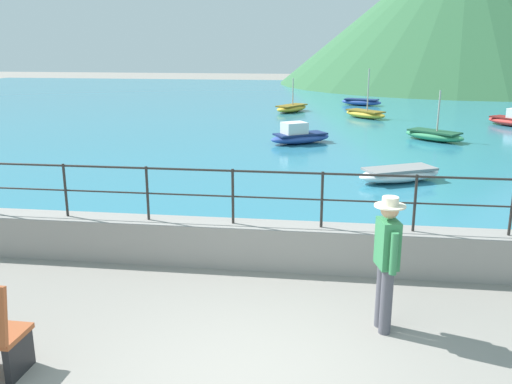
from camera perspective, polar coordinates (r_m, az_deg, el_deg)
name	(u,v)px	position (r m, az deg, el deg)	size (l,w,h in m)	color
ground_plane	(247,381)	(6.28, -0.98, -18.94)	(120.00, 120.00, 0.00)	gray
promenade_wall	(276,246)	(8.95, 2.13, -5.56)	(20.00, 0.56, 0.70)	gray
railing	(277,188)	(8.66, 2.19, 0.38)	(18.44, 0.04, 0.90)	#282623
lake_water	(317,107)	(31.18, 6.32, 8.70)	(64.00, 44.32, 0.06)	teal
hill_main	(463,8)	(51.64, 20.61, 17.39)	(30.66, 30.66, 12.59)	#33663D
person_walking	(387,257)	(6.99, 13.37, -6.61)	(0.38, 0.56, 1.75)	#4C4C56
boat_0	(299,136)	(19.67, 4.49, 5.82)	(2.42, 2.00, 0.76)	#2D4C9E
boat_1	(361,102)	(32.30, 10.85, 9.15)	(2.47, 1.62, 0.36)	#2D4C9E
boat_2	(399,174)	(14.64, 14.63, 1.82)	(2.46, 1.85, 0.36)	white
boat_3	(292,108)	(28.76, 3.71, 8.68)	(1.93, 2.44, 1.70)	gold
boat_5	(365,114)	(26.85, 11.26, 7.96)	(2.25, 2.27, 2.30)	gold
boat_6	(434,135)	(21.19, 17.97, 5.63)	(2.33, 2.18, 1.82)	#338C59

